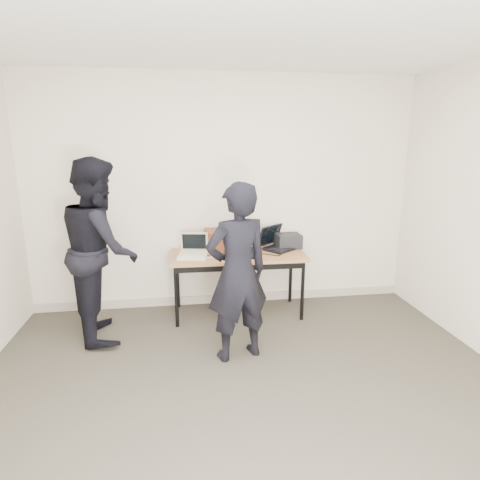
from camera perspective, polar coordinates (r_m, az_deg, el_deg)
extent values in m
cube|color=#3B362D|center=(3.15, 2.55, -25.03)|extent=(4.50, 4.50, 0.05)
cube|color=beige|center=(4.74, -2.35, 6.60)|extent=(4.50, 0.05, 2.70)
cube|color=#99673A|center=(4.51, -0.34, -2.17)|extent=(1.51, 0.67, 0.03)
cylinder|color=black|center=(4.35, -9.04, -7.99)|extent=(0.04, 0.04, 0.68)
cylinder|color=black|center=(4.52, 8.88, -7.16)|extent=(0.04, 0.04, 0.68)
cylinder|color=black|center=(4.85, -8.87, -5.66)|extent=(0.04, 0.04, 0.68)
cylinder|color=black|center=(5.00, 7.21, -5.01)|extent=(0.04, 0.04, 0.68)
cube|color=black|center=(4.26, 0.13, -3.98)|extent=(1.40, 0.04, 0.06)
cube|color=#BEB698|center=(4.40, -6.74, -2.24)|extent=(0.35, 0.30, 0.04)
cube|color=beige|center=(4.36, -6.81, -2.09)|extent=(0.27, 0.18, 0.01)
cube|color=#BEB698|center=(4.50, -6.53, -0.21)|extent=(0.31, 0.10, 0.21)
cube|color=black|center=(4.50, -6.54, -0.21)|extent=(0.27, 0.08, 0.17)
cube|color=#BEB698|center=(4.51, -6.53, -1.57)|extent=(0.28, 0.06, 0.02)
cube|color=black|center=(4.43, -0.10, -2.07)|extent=(0.41, 0.35, 0.02)
cube|color=black|center=(4.40, -0.14, -2.00)|extent=(0.32, 0.21, 0.01)
cube|color=black|center=(4.56, 0.06, 0.21)|extent=(0.37, 0.16, 0.26)
cube|color=#26333F|center=(4.56, 0.05, 0.21)|extent=(0.32, 0.13, 0.21)
cube|color=black|center=(4.56, 0.02, -1.45)|extent=(0.32, 0.09, 0.02)
cube|color=black|center=(4.70, 5.87, -1.22)|extent=(0.45, 0.44, 0.02)
cube|color=black|center=(4.68, 6.18, -1.11)|extent=(0.33, 0.30, 0.01)
cube|color=black|center=(4.77, 4.26, 0.71)|extent=(0.34, 0.30, 0.25)
cube|color=black|center=(4.76, 4.34, 0.72)|extent=(0.29, 0.25, 0.20)
cube|color=black|center=(4.78, 4.60, -0.79)|extent=(0.27, 0.22, 0.02)
cube|color=brown|center=(4.67, -2.89, 0.11)|extent=(0.38, 0.21, 0.24)
cube|color=brown|center=(4.59, -2.94, 1.14)|extent=(0.37, 0.12, 0.07)
cube|color=brown|center=(4.67, -0.93, -0.13)|extent=(0.03, 0.10, 0.02)
ellipsoid|color=white|center=(4.64, -2.55, 2.09)|extent=(0.14, 0.11, 0.08)
cube|color=black|center=(4.78, 6.87, -0.13)|extent=(0.30, 0.26, 0.16)
cube|color=black|center=(4.31, -2.91, -2.52)|extent=(0.09, 0.06, 0.03)
cube|color=black|center=(4.71, 1.82, -1.21)|extent=(0.25, 0.02, 0.01)
cube|color=silver|center=(4.41, -3.28, -2.31)|extent=(0.27, 0.10, 0.01)
cube|color=silver|center=(4.39, -0.35, -2.36)|extent=(0.18, 0.18, 0.01)
cube|color=black|center=(4.52, -5.73, -1.93)|extent=(0.22, 0.26, 0.01)
cube|color=black|center=(4.54, 6.31, -1.88)|extent=(0.19, 0.20, 0.01)
cube|color=black|center=(4.49, 3.49, -2.00)|extent=(0.28, 0.20, 0.01)
imported|color=black|center=(3.57, -0.36, -4.73)|extent=(0.68, 0.54, 1.63)
imported|color=black|center=(4.22, -19.24, -1.24)|extent=(0.87, 1.02, 1.81)
cube|color=#A49A88|center=(5.04, -2.16, -8.28)|extent=(4.50, 0.03, 0.10)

